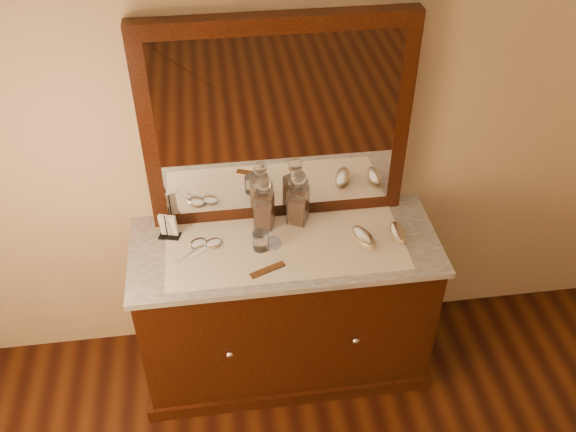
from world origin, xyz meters
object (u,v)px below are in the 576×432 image
at_px(dresser_cabinet, 285,309).
at_px(decanter_left, 264,207).
at_px(comb, 268,270).
at_px(hand_mirror_outer, 196,246).
at_px(decanter_right, 298,202).
at_px(napkin_rack, 169,227).
at_px(hand_mirror_inner, 211,245).
at_px(mirror_frame, 277,124).
at_px(brush_near, 364,238).
at_px(brush_far, 398,233).
at_px(pin_dish, 272,243).

height_order(dresser_cabinet, decanter_left, decanter_left).
bearing_deg(comb, hand_mirror_outer, 125.03).
bearing_deg(decanter_right, napkin_rack, -177.29).
distance_m(comb, hand_mirror_inner, 0.31).
relative_size(mirror_frame, brush_near, 6.63).
distance_m(decanter_right, brush_near, 0.35).
xyz_separation_m(comb, hand_mirror_outer, (-0.31, 0.20, 0.00)).
xyz_separation_m(brush_near, brush_far, (0.17, 0.01, -0.00)).
xyz_separation_m(napkin_rack, decanter_right, (0.61, 0.03, 0.06)).
bearing_deg(pin_dish, dresser_cabinet, -3.11).
bearing_deg(dresser_cabinet, brush_far, -2.64).
relative_size(brush_near, hand_mirror_outer, 1.06).
bearing_deg(decanter_left, brush_far, -15.54).
xyz_separation_m(dresser_cabinet, decanter_right, (0.08, 0.16, 0.56)).
relative_size(pin_dish, napkin_rack, 0.55).
xyz_separation_m(mirror_frame, decanter_right, (0.08, -0.09, -0.38)).
xyz_separation_m(mirror_frame, comb, (-0.10, -0.41, -0.49)).
bearing_deg(hand_mirror_inner, dresser_cabinet, -4.86).
height_order(pin_dish, napkin_rack, napkin_rack).
bearing_deg(comb, brush_near, -6.89).
distance_m(mirror_frame, comb, 0.65).
bearing_deg(brush_near, hand_mirror_outer, 174.88).
bearing_deg(hand_mirror_inner, pin_dish, -5.22).
bearing_deg(decanter_right, brush_near, -34.90).
relative_size(decanter_left, hand_mirror_outer, 1.65).
xyz_separation_m(pin_dish, hand_mirror_inner, (-0.28, 0.03, 0.00)).
distance_m(dresser_cabinet, napkin_rack, 0.74).
bearing_deg(dresser_cabinet, decanter_right, 62.01).
height_order(decanter_right, brush_far, decanter_right).
bearing_deg(mirror_frame, napkin_rack, -167.62).
xyz_separation_m(decanter_right, brush_near, (0.28, -0.20, -0.09)).
height_order(dresser_cabinet, decanter_right, decanter_right).
distance_m(mirror_frame, decanter_right, 0.40).
relative_size(napkin_rack, brush_far, 0.98).
height_order(dresser_cabinet, hand_mirror_outer, hand_mirror_outer).
bearing_deg(mirror_frame, brush_near, -37.82).
bearing_deg(napkin_rack, hand_mirror_outer, -39.28).
xyz_separation_m(mirror_frame, napkin_rack, (-0.53, -0.12, -0.44)).
relative_size(comb, hand_mirror_inner, 0.97).
distance_m(brush_far, hand_mirror_outer, 0.94).
height_order(dresser_cabinet, napkin_rack, napkin_rack).
relative_size(dresser_cabinet, mirror_frame, 1.17).
distance_m(decanter_right, hand_mirror_outer, 0.52).
bearing_deg(hand_mirror_outer, dresser_cabinet, -4.47).
bearing_deg(decanter_right, hand_mirror_outer, -165.76).
bearing_deg(pin_dish, brush_far, -2.68).
xyz_separation_m(brush_far, hand_mirror_inner, (-0.87, 0.05, -0.01)).
relative_size(dresser_cabinet, hand_mirror_outer, 8.17).
xyz_separation_m(decanter_left, hand_mirror_outer, (-0.33, -0.11, -0.10)).
height_order(pin_dish, brush_near, brush_near).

